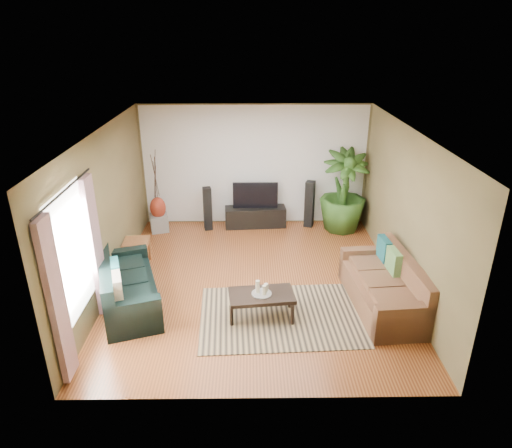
{
  "coord_description": "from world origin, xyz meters",
  "views": [
    {
      "loc": [
        -0.09,
        -7.03,
        4.2
      ],
      "look_at": [
        0.0,
        0.2,
        1.05
      ],
      "focal_mm": 32.0,
      "sensor_mm": 36.0,
      "label": 1
    }
  ],
  "objects_px": {
    "television": "(255,195)",
    "vase": "(158,208)",
    "speaker_left": "(208,209)",
    "potted_plant": "(344,191)",
    "pedestal": "(159,223)",
    "sofa_right": "(383,283)",
    "side_table": "(137,252)",
    "coffee_table": "(262,305)",
    "speaker_right": "(309,204)",
    "sofa_left": "(128,282)",
    "tv_stand": "(255,217)"
  },
  "relations": [
    {
      "from": "sofa_left",
      "to": "potted_plant",
      "type": "bearing_deg",
      "value": -71.55
    },
    {
      "from": "potted_plant",
      "to": "side_table",
      "type": "distance_m",
      "value": 4.52
    },
    {
      "from": "coffee_table",
      "to": "speaker_right",
      "type": "height_order",
      "value": "speaker_right"
    },
    {
      "from": "sofa_right",
      "to": "pedestal",
      "type": "distance_m",
      "value": 5.14
    },
    {
      "from": "pedestal",
      "to": "vase",
      "type": "bearing_deg",
      "value": 0.0
    },
    {
      "from": "vase",
      "to": "pedestal",
      "type": "bearing_deg",
      "value": 0.0
    },
    {
      "from": "potted_plant",
      "to": "television",
      "type": "bearing_deg",
      "value": 174.28
    },
    {
      "from": "sofa_left",
      "to": "speaker_right",
      "type": "height_order",
      "value": "speaker_right"
    },
    {
      "from": "vase",
      "to": "sofa_left",
      "type": "bearing_deg",
      "value": -88.85
    },
    {
      "from": "television",
      "to": "vase",
      "type": "distance_m",
      "value": 2.16
    },
    {
      "from": "television",
      "to": "sofa_right",
      "type": "bearing_deg",
      "value": -58.31
    },
    {
      "from": "coffee_table",
      "to": "side_table",
      "type": "bearing_deg",
      "value": 136.59
    },
    {
      "from": "coffee_table",
      "to": "television",
      "type": "bearing_deg",
      "value": 84.48
    },
    {
      "from": "sofa_left",
      "to": "potted_plant",
      "type": "distance_m",
      "value": 5.01
    },
    {
      "from": "television",
      "to": "speaker_right",
      "type": "height_order",
      "value": "speaker_right"
    },
    {
      "from": "tv_stand",
      "to": "speaker_left",
      "type": "height_order",
      "value": "speaker_left"
    },
    {
      "from": "speaker_right",
      "to": "pedestal",
      "type": "xyz_separation_m",
      "value": [
        -3.35,
        -0.22,
        -0.34
      ]
    },
    {
      "from": "pedestal",
      "to": "potted_plant",
      "type": "bearing_deg",
      "value": 0.46
    },
    {
      "from": "vase",
      "to": "speaker_left",
      "type": "bearing_deg",
      "value": 3.73
    },
    {
      "from": "tv_stand",
      "to": "speaker_right",
      "type": "bearing_deg",
      "value": -4.37
    },
    {
      "from": "sofa_right",
      "to": "pedestal",
      "type": "height_order",
      "value": "sofa_right"
    },
    {
      "from": "sofa_left",
      "to": "coffee_table",
      "type": "bearing_deg",
      "value": -117.71
    },
    {
      "from": "speaker_right",
      "to": "vase",
      "type": "relative_size",
      "value": 2.21
    },
    {
      "from": "sofa_right",
      "to": "speaker_left",
      "type": "relative_size",
      "value": 2.03
    },
    {
      "from": "sofa_right",
      "to": "speaker_right",
      "type": "distance_m",
      "value": 3.35
    },
    {
      "from": "television",
      "to": "speaker_right",
      "type": "bearing_deg",
      "value": 0.0
    },
    {
      "from": "speaker_left",
      "to": "vase",
      "type": "distance_m",
      "value": 1.08
    },
    {
      "from": "sofa_right",
      "to": "side_table",
      "type": "xyz_separation_m",
      "value": [
        -4.27,
        1.48,
        -0.18
      ]
    },
    {
      "from": "speaker_left",
      "to": "side_table",
      "type": "xyz_separation_m",
      "value": [
        -1.21,
        -1.63,
        -0.24
      ]
    },
    {
      "from": "coffee_table",
      "to": "speaker_left",
      "type": "bearing_deg",
      "value": 101.84
    },
    {
      "from": "sofa_right",
      "to": "speaker_right",
      "type": "relative_size",
      "value": 1.87
    },
    {
      "from": "speaker_left",
      "to": "pedestal",
      "type": "xyz_separation_m",
      "value": [
        -1.08,
        -0.07,
        -0.3
      ]
    },
    {
      "from": "coffee_table",
      "to": "pedestal",
      "type": "xyz_separation_m",
      "value": [
        -2.19,
        3.3,
        -0.02
      ]
    },
    {
      "from": "speaker_right",
      "to": "television",
      "type": "bearing_deg",
      "value": -160.17
    },
    {
      "from": "television",
      "to": "potted_plant",
      "type": "height_order",
      "value": "potted_plant"
    },
    {
      "from": "sofa_left",
      "to": "sofa_right",
      "type": "bearing_deg",
      "value": -109.46
    },
    {
      "from": "side_table",
      "to": "sofa_left",
      "type": "bearing_deg",
      "value": -82.35
    },
    {
      "from": "speaker_left",
      "to": "potted_plant",
      "type": "distance_m",
      "value": 3.0
    },
    {
      "from": "sofa_right",
      "to": "potted_plant",
      "type": "distance_m",
      "value": 3.1
    },
    {
      "from": "sofa_right",
      "to": "tv_stand",
      "type": "relative_size",
      "value": 1.46
    },
    {
      "from": "sofa_left",
      "to": "speaker_right",
      "type": "distance_m",
      "value": 4.57
    },
    {
      "from": "speaker_left",
      "to": "side_table",
      "type": "relative_size",
      "value": 1.97
    },
    {
      "from": "television",
      "to": "potted_plant",
      "type": "bearing_deg",
      "value": -5.72
    },
    {
      "from": "sofa_right",
      "to": "coffee_table",
      "type": "distance_m",
      "value": 1.98
    },
    {
      "from": "sofa_left",
      "to": "sofa_right",
      "type": "xyz_separation_m",
      "value": [
        4.09,
        -0.08,
        0.0
      ]
    },
    {
      "from": "sofa_right",
      "to": "speaker_right",
      "type": "height_order",
      "value": "speaker_right"
    },
    {
      "from": "sofa_left",
      "to": "television",
      "type": "height_order",
      "value": "television"
    },
    {
      "from": "television",
      "to": "pedestal",
      "type": "relative_size",
      "value": 2.65
    },
    {
      "from": "sofa_left",
      "to": "speaker_right",
      "type": "xyz_separation_m",
      "value": [
        3.29,
        3.17,
        0.1
      ]
    },
    {
      "from": "tv_stand",
      "to": "speaker_right",
      "type": "relative_size",
      "value": 1.28
    }
  ]
}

